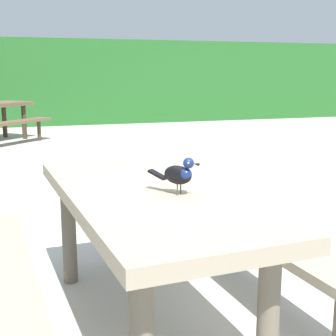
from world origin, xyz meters
TOP-DOWN VIEW (x-y plane):
  - ground_plane at (0.00, 0.00)m, footprint 60.00×60.00m
  - hedge_wall at (0.00, 10.39)m, footprint 28.00×1.28m
  - picnic_table_foreground at (-0.26, -0.08)m, footprint 1.80×1.85m
  - bird_grackle at (-0.14, -0.23)m, footprint 0.19×0.25m

SIDE VIEW (x-z plane):
  - ground_plane at x=0.00m, z-range 0.00..0.00m
  - picnic_table_foreground at x=-0.26m, z-range 0.19..0.93m
  - bird_grackle at x=-0.14m, z-range 0.75..0.94m
  - hedge_wall at x=0.00m, z-range 0.00..2.12m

